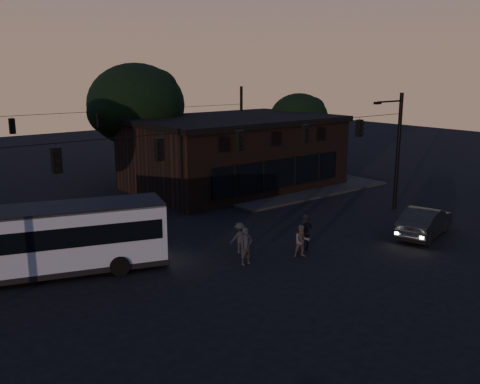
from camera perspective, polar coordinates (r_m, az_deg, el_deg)
ground at (r=24.48m, az=5.94°, el=-8.51°), size 120.00×120.00×0.00m
sidewalk_far_right at (r=42.14m, az=4.21°, el=0.81°), size 14.00×10.00×0.15m
building at (r=41.22m, az=-0.68°, el=4.29°), size 15.40×10.41×5.40m
tree_behind at (r=43.17m, az=-11.03°, el=9.10°), size 7.60×7.60×9.43m
tree_right at (r=48.43m, az=6.29°, el=7.81°), size 5.20×5.20×6.86m
signal_rig_near at (r=26.16m, az=0.00°, el=3.09°), size 26.24×0.30×7.50m
signal_rig_far at (r=39.81m, az=-14.66°, el=5.74°), size 26.24×0.30×7.50m
bus at (r=25.01m, az=-20.67°, el=-4.64°), size 11.19×5.83×3.08m
car at (r=30.94m, az=19.11°, el=-3.00°), size 5.17×2.92×1.61m
pedestrian_a at (r=25.01m, az=0.67°, el=-5.79°), size 0.67×0.46×1.79m
pedestrian_b at (r=26.19m, az=6.62°, el=-5.22°), size 0.98×0.91×1.60m
pedestrian_c at (r=27.05m, az=7.01°, el=-4.30°), size 1.15×0.57×1.90m
pedestrian_d at (r=26.58m, az=-0.01°, el=-4.90°), size 1.12×0.82×1.56m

